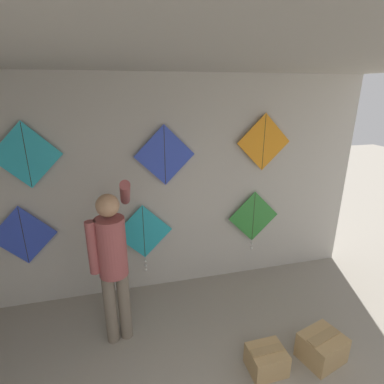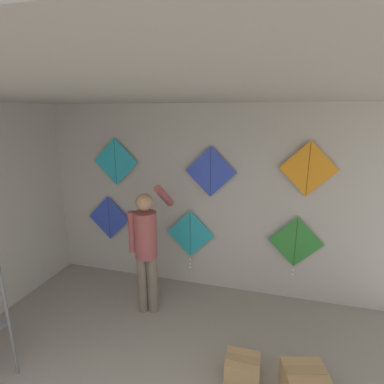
{
  "view_description": "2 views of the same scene",
  "coord_description": "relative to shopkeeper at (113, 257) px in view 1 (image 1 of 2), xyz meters",
  "views": [
    {
      "loc": [
        -0.41,
        -0.18,
        2.61
      ],
      "look_at": [
        0.42,
        3.11,
        1.44
      ],
      "focal_mm": 28.0,
      "sensor_mm": 36.0,
      "label": 1
    },
    {
      "loc": [
        1.01,
        -0.76,
        2.66
      ],
      "look_at": [
        -0.07,
        3.11,
        1.6
      ],
      "focal_mm": 28.0,
      "sensor_mm": 36.0,
      "label": 2
    }
  ],
  "objects": [
    {
      "name": "kite_0",
      "position": [
        -1.01,
        0.77,
        -0.02
      ],
      "size": [
        0.74,
        0.01,
        0.74
      ],
      "color": "blue"
    },
    {
      "name": "cardboard_box",
      "position": [
        1.98,
        -0.8,
        -0.87
      ],
      "size": [
        0.48,
        0.44,
        0.29
      ],
      "rotation": [
        0.0,
        0.0,
        0.27
      ],
      "color": "tan",
      "rests_on": "ground"
    },
    {
      "name": "kite_5",
      "position": [
        1.98,
        0.77,
        0.94
      ],
      "size": [
        0.74,
        0.01,
        0.74
      ],
      "color": "orange"
    },
    {
      "name": "kite_2",
      "position": [
        1.91,
        0.77,
        -0.11
      ],
      "size": [
        0.74,
        0.04,
        0.88
      ],
      "color": "#338C38"
    },
    {
      "name": "kite_4",
      "position": [
        0.68,
        0.77,
        0.84
      ],
      "size": [
        0.74,
        0.01,
        0.74
      ],
      "color": "blue"
    },
    {
      "name": "kite_1",
      "position": [
        0.38,
        0.77,
        -0.17
      ],
      "size": [
        0.74,
        0.04,
        0.95
      ],
      "color": "#28B2C6"
    },
    {
      "name": "shopkeeper",
      "position": [
        0.0,
        0.0,
        0.0
      ],
      "size": [
        0.45,
        0.65,
        1.8
      ],
      "rotation": [
        0.0,
        0.0,
        0.17
      ],
      "color": "#726656",
      "rests_on": "ground"
    },
    {
      "name": "cardboard_box_spare",
      "position": [
        1.38,
        -0.78,
        -0.89
      ],
      "size": [
        0.35,
        0.3,
        0.25
      ],
      "rotation": [
        0.0,
        0.0,
        0.02
      ],
      "color": "tan",
      "rests_on": "ground"
    },
    {
      "name": "ceiling_slab",
      "position": [
        0.54,
        -0.87,
        1.81
      ],
      "size": [
        5.72,
        4.21,
        0.04
      ],
      "primitive_type": "cube",
      "color": "#A8A399"
    },
    {
      "name": "kite_3",
      "position": [
        -0.83,
        0.77,
        0.92
      ],
      "size": [
        0.74,
        0.01,
        0.74
      ],
      "color": "#28B2C6"
    },
    {
      "name": "back_panel",
      "position": [
        0.54,
        0.86,
        0.39
      ],
      "size": [
        5.72,
        0.06,
        2.8
      ],
      "primitive_type": "cube",
      "color": "#BCB7AD",
      "rests_on": "ground"
    }
  ]
}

